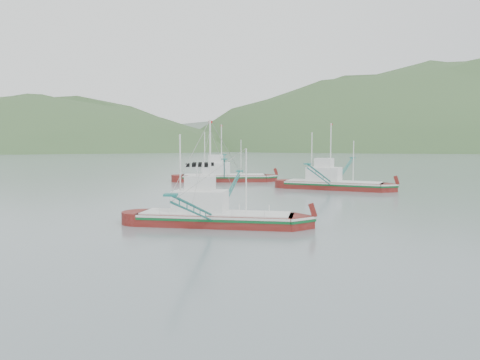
{
  "coord_description": "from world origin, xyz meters",
  "views": [
    {
      "loc": [
        0.05,
        -41.89,
        7.01
      ],
      "look_at": [
        0.0,
        6.0,
        3.2
      ],
      "focal_mm": 35.0,
      "sensor_mm": 36.0,
      "label": 1
    }
  ],
  "objects": [
    {
      "name": "main_boat",
      "position": [
        -2.23,
        -2.66,
        1.64
      ],
      "size": [
        13.53,
        23.6,
        9.63
      ],
      "rotation": [
        0.0,
        0.0,
        -0.17
      ],
      "color": "#62130E",
      "rests_on": "ground"
    },
    {
      "name": "bg_boat_far",
      "position": [
        -3.13,
        42.79,
        1.52
      ],
      "size": [
        15.28,
        27.48,
        11.11
      ],
      "rotation": [
        0.0,
        0.0,
        0.03
      ],
      "color": "#62130E",
      "rests_on": "ground"
    },
    {
      "name": "ridge_distant",
      "position": [
        30.0,
        560.0,
        0.0
      ],
      "size": [
        960.0,
        400.0,
        240.0
      ],
      "primitive_type": "ellipsoid",
      "color": "slate",
      "rests_on": "ground"
    },
    {
      "name": "headland_right",
      "position": [
        240.0,
        430.0,
        0.0
      ],
      "size": [
        684.0,
        432.0,
        306.0
      ],
      "primitive_type": "ellipsoid",
      "color": "#37582D",
      "rests_on": "ground"
    },
    {
      "name": "headland_left",
      "position": [
        -180.0,
        360.0,
        0.0
      ],
      "size": [
        448.0,
        308.0,
        210.0
      ],
      "primitive_type": "ellipsoid",
      "color": "#37582D",
      "rests_on": "ground"
    },
    {
      "name": "bg_boat_right",
      "position": [
        13.97,
        28.34,
        2.2
      ],
      "size": [
        15.29,
        25.1,
        10.75
      ],
      "rotation": [
        0.0,
        0.0,
        -0.44
      ],
      "color": "#62130E",
      "rests_on": "ground"
    },
    {
      "name": "ground",
      "position": [
        0.0,
        0.0,
        0.0
      ],
      "size": [
        1200.0,
        1200.0,
        0.0
      ],
      "primitive_type": "plane",
      "color": "slate",
      "rests_on": "ground"
    }
  ]
}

